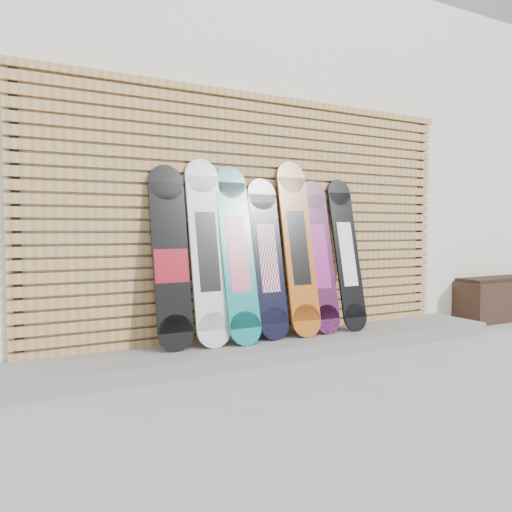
# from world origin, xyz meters

# --- Properties ---
(ground) EXTENTS (80.00, 80.00, 0.00)m
(ground) POSITION_xyz_m (0.00, 0.00, 0.00)
(ground) COLOR #959597
(ground) RESTS_ON ground
(building) EXTENTS (12.00, 5.00, 3.60)m
(building) POSITION_xyz_m (0.50, 3.50, 1.80)
(building) COLOR white
(building) RESTS_ON ground
(concrete_step) EXTENTS (4.60, 0.70, 0.12)m
(concrete_step) POSITION_xyz_m (-0.15, 0.68, 0.06)
(concrete_step) COLOR gray
(concrete_step) RESTS_ON ground
(slat_wall) EXTENTS (4.26, 0.08, 2.29)m
(slat_wall) POSITION_xyz_m (-0.15, 0.97, 1.21)
(slat_wall) COLOR #B2854A
(slat_wall) RESTS_ON ground
(planter_box) EXTENTS (1.13, 0.47, 0.51)m
(planter_box) POSITION_xyz_m (2.99, 0.85, 0.25)
(planter_box) COLOR black
(planter_box) RESTS_ON ground
(snowboard_0) EXTENTS (0.30, 0.29, 1.49)m
(snowboard_0) POSITION_xyz_m (-1.07, 0.80, 0.85)
(snowboard_0) COLOR black
(snowboard_0) RESTS_ON concrete_step
(snowboard_1) EXTENTS (0.29, 0.33, 1.55)m
(snowboard_1) POSITION_xyz_m (-0.76, 0.78, 0.90)
(snowboard_1) COLOR silver
(snowboard_1) RESTS_ON concrete_step
(snowboard_2) EXTENTS (0.29, 0.38, 1.51)m
(snowboard_2) POSITION_xyz_m (-0.49, 0.76, 0.87)
(snowboard_2) COLOR #0C7A78
(snowboard_2) RESTS_ON concrete_step
(snowboard_3) EXTENTS (0.29, 0.32, 1.42)m
(snowboard_3) POSITION_xyz_m (-0.18, 0.79, 0.83)
(snowboard_3) COLOR black
(snowboard_3) RESTS_ON concrete_step
(snowboard_4) EXTENTS (0.30, 0.35, 1.59)m
(snowboard_4) POSITION_xyz_m (0.13, 0.77, 0.91)
(snowboard_4) COLOR #B65713
(snowboard_4) RESTS_ON concrete_step
(snowboard_5) EXTENTS (0.27, 0.32, 1.42)m
(snowboard_5) POSITION_xyz_m (0.38, 0.78, 0.83)
(snowboard_5) COLOR black
(snowboard_5) RESTS_ON concrete_step
(snowboard_6) EXTENTS (0.26, 0.34, 1.45)m
(snowboard_6) POSITION_xyz_m (0.68, 0.77, 0.84)
(snowboard_6) COLOR black
(snowboard_6) RESTS_ON concrete_step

